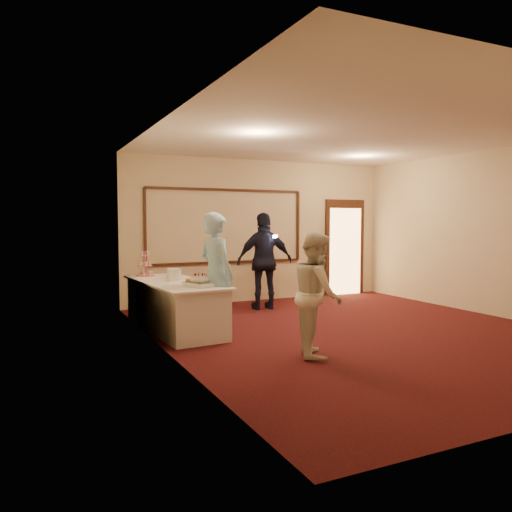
{
  "coord_description": "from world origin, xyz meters",
  "views": [
    {
      "loc": [
        -4.67,
        -6.15,
        1.7
      ],
      "look_at": [
        -1.3,
        0.99,
        1.15
      ],
      "focal_mm": 35.0,
      "sensor_mm": 36.0,
      "label": 1
    }
  ],
  "objects_px": {
    "plate_stack_a": "(175,275)",
    "tart": "(193,281)",
    "plate_stack_b": "(173,274)",
    "cupcake_stand": "(145,266)",
    "man": "(216,275)",
    "guest": "(265,261)",
    "buffet_table": "(175,306)",
    "pavlova_tray": "(200,281)",
    "woman": "(317,294)"
  },
  "relations": [
    {
      "from": "plate_stack_a",
      "to": "tart",
      "type": "relative_size",
      "value": 0.85
    },
    {
      "from": "plate_stack_b",
      "to": "tart",
      "type": "relative_size",
      "value": 0.81
    },
    {
      "from": "cupcake_stand",
      "to": "tart",
      "type": "height_order",
      "value": "cupcake_stand"
    },
    {
      "from": "man",
      "to": "guest",
      "type": "relative_size",
      "value": 0.98
    },
    {
      "from": "buffet_table",
      "to": "pavlova_tray",
      "type": "relative_size",
      "value": 5.02
    },
    {
      "from": "pavlova_tray",
      "to": "man",
      "type": "relative_size",
      "value": 0.27
    },
    {
      "from": "tart",
      "to": "guest",
      "type": "relative_size",
      "value": 0.13
    },
    {
      "from": "buffet_table",
      "to": "woman",
      "type": "xyz_separation_m",
      "value": [
        1.23,
        -2.18,
        0.4
      ]
    },
    {
      "from": "tart",
      "to": "cupcake_stand",
      "type": "bearing_deg",
      "value": 111.64
    },
    {
      "from": "pavlova_tray",
      "to": "plate_stack_b",
      "type": "relative_size",
      "value": 2.43
    },
    {
      "from": "tart",
      "to": "man",
      "type": "bearing_deg",
      "value": -69.87
    },
    {
      "from": "plate_stack_a",
      "to": "woman",
      "type": "bearing_deg",
      "value": -61.59
    },
    {
      "from": "man",
      "to": "woman",
      "type": "relative_size",
      "value": 1.17
    },
    {
      "from": "buffet_table",
      "to": "plate_stack_a",
      "type": "distance_m",
      "value": 0.47
    },
    {
      "from": "pavlova_tray",
      "to": "tart",
      "type": "xyz_separation_m",
      "value": [
        0.06,
        0.51,
        -0.05
      ]
    },
    {
      "from": "cupcake_stand",
      "to": "plate_stack_a",
      "type": "distance_m",
      "value": 0.93
    },
    {
      "from": "plate_stack_b",
      "to": "woman",
      "type": "distance_m",
      "value": 2.77
    },
    {
      "from": "tart",
      "to": "woman",
      "type": "height_order",
      "value": "woman"
    },
    {
      "from": "plate_stack_a",
      "to": "pavlova_tray",
      "type": "bearing_deg",
      "value": -80.02
    },
    {
      "from": "buffet_table",
      "to": "plate_stack_b",
      "type": "bearing_deg",
      "value": 78.08
    },
    {
      "from": "buffet_table",
      "to": "plate_stack_b",
      "type": "distance_m",
      "value": 0.58
    },
    {
      "from": "plate_stack_b",
      "to": "man",
      "type": "relative_size",
      "value": 0.11
    },
    {
      "from": "buffet_table",
      "to": "man",
      "type": "distance_m",
      "value": 1.0
    },
    {
      "from": "plate_stack_a",
      "to": "guest",
      "type": "relative_size",
      "value": 0.11
    },
    {
      "from": "woman",
      "to": "pavlova_tray",
      "type": "bearing_deg",
      "value": 60.25
    },
    {
      "from": "guest",
      "to": "plate_stack_a",
      "type": "bearing_deg",
      "value": 35.54
    },
    {
      "from": "buffet_table",
      "to": "man",
      "type": "relative_size",
      "value": 1.36
    },
    {
      "from": "plate_stack_a",
      "to": "tart",
      "type": "height_order",
      "value": "plate_stack_a"
    },
    {
      "from": "man",
      "to": "guest",
      "type": "xyz_separation_m",
      "value": [
        1.7,
        1.85,
        0.02
      ]
    },
    {
      "from": "cupcake_stand",
      "to": "woman",
      "type": "bearing_deg",
      "value": -64.79
    },
    {
      "from": "pavlova_tray",
      "to": "plate_stack_a",
      "type": "distance_m",
      "value": 0.81
    },
    {
      "from": "plate_stack_a",
      "to": "plate_stack_b",
      "type": "distance_m",
      "value": 0.29
    },
    {
      "from": "plate_stack_b",
      "to": "guest",
      "type": "distance_m",
      "value": 2.18
    },
    {
      "from": "buffet_table",
      "to": "plate_stack_a",
      "type": "relative_size",
      "value": 11.7
    },
    {
      "from": "plate_stack_b",
      "to": "woman",
      "type": "bearing_deg",
      "value": -65.33
    },
    {
      "from": "plate_stack_a",
      "to": "woman",
      "type": "height_order",
      "value": "woman"
    },
    {
      "from": "plate_stack_a",
      "to": "guest",
      "type": "height_order",
      "value": "guest"
    },
    {
      "from": "cupcake_stand",
      "to": "plate_stack_a",
      "type": "bearing_deg",
      "value": -73.63
    },
    {
      "from": "pavlova_tray",
      "to": "plate_stack_a",
      "type": "relative_size",
      "value": 2.33
    },
    {
      "from": "pavlova_tray",
      "to": "man",
      "type": "distance_m",
      "value": 0.26
    },
    {
      "from": "pavlova_tray",
      "to": "man",
      "type": "height_order",
      "value": "man"
    },
    {
      "from": "plate_stack_a",
      "to": "plate_stack_b",
      "type": "relative_size",
      "value": 1.04
    },
    {
      "from": "woman",
      "to": "plate_stack_b",
      "type": "bearing_deg",
      "value": 48.32
    },
    {
      "from": "buffet_table",
      "to": "cupcake_stand",
      "type": "xyz_separation_m",
      "value": [
        -0.24,
        0.94,
        0.55
      ]
    },
    {
      "from": "tart",
      "to": "woman",
      "type": "bearing_deg",
      "value": -62.76
    },
    {
      "from": "woman",
      "to": "cupcake_stand",
      "type": "bearing_deg",
      "value": 48.85
    },
    {
      "from": "plate_stack_b",
      "to": "cupcake_stand",
      "type": "bearing_deg",
      "value": 117.37
    },
    {
      "from": "plate_stack_b",
      "to": "woman",
      "type": "xyz_separation_m",
      "value": [
        1.16,
        -2.52,
        -0.07
      ]
    },
    {
      "from": "buffet_table",
      "to": "tart",
      "type": "height_order",
      "value": "tart"
    },
    {
      "from": "cupcake_stand",
      "to": "plate_stack_b",
      "type": "bearing_deg",
      "value": -62.63
    }
  ]
}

